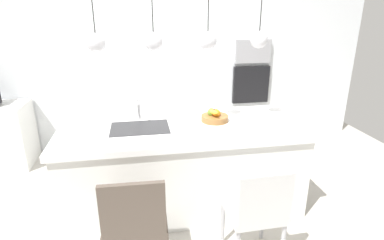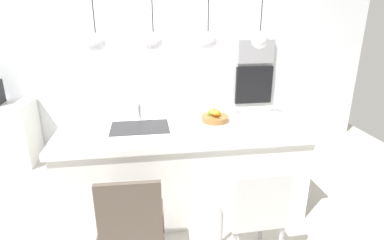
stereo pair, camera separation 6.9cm
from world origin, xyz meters
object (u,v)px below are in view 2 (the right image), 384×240
object	(u,v)px
fruit_bowl	(215,116)
oven	(254,85)
microwave	(256,51)
chair_middle	(254,210)
chair_near	(132,220)

from	to	relation	value
fruit_bowl	oven	distance (m)	1.78
microwave	oven	distance (m)	0.50
microwave	chair_middle	size ratio (longest dim) A/B	0.61
microwave	oven	xyz separation A→B (m)	(0.00, 0.00, -0.50)
chair_middle	chair_near	bearing A→B (deg)	-179.91
fruit_bowl	microwave	xyz separation A→B (m)	(0.94, 1.51, 0.45)
oven	chair_near	size ratio (longest dim) A/B	0.62
fruit_bowl	chair_middle	distance (m)	1.09
fruit_bowl	oven	bearing A→B (deg)	58.10
chair_near	fruit_bowl	bearing A→B (deg)	50.35
fruit_bowl	chair_middle	bearing A→B (deg)	-84.51
fruit_bowl	chair_near	xyz separation A→B (m)	(-0.83, -1.00, -0.41)
microwave	chair_near	bearing A→B (deg)	-125.17
oven	chair_middle	distance (m)	2.68
microwave	oven	world-z (taller)	microwave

